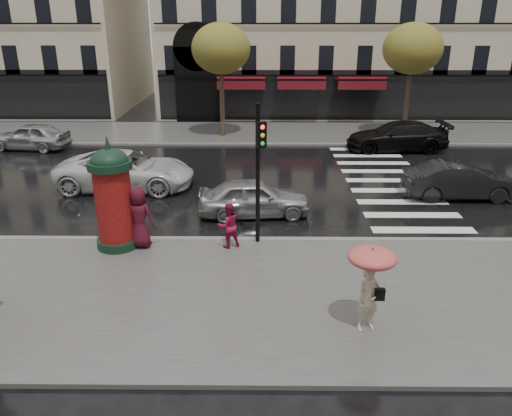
{
  "coord_description": "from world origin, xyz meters",
  "views": [
    {
      "loc": [
        0.3,
        -11.98,
        7.03
      ],
      "look_at": [
        0.18,
        1.5,
        1.78
      ],
      "focal_mm": 35.0,
      "sensor_mm": 36.0,
      "label": 1
    }
  ],
  "objects_px": {
    "car_darkgrey": "(461,181)",
    "car_far_silver": "(30,136)",
    "woman_umbrella": "(370,276)",
    "man_burgundy": "(139,218)",
    "traffic_light": "(259,162)",
    "car_black": "(397,136)",
    "car_white": "(126,170)",
    "morris_column": "(113,195)",
    "car_silver": "(254,197)",
    "woman_red": "(228,225)"
  },
  "relations": [
    {
      "from": "car_darkgrey",
      "to": "car_far_silver",
      "type": "distance_m",
      "value": 22.26
    },
    {
      "from": "woman_umbrella",
      "to": "man_burgundy",
      "type": "distance_m",
      "value": 7.7
    },
    {
      "from": "woman_umbrella",
      "to": "traffic_light",
      "type": "distance_m",
      "value": 5.54
    },
    {
      "from": "woman_umbrella",
      "to": "car_black",
      "type": "distance_m",
      "value": 17.76
    },
    {
      "from": "woman_umbrella",
      "to": "car_darkgrey",
      "type": "bearing_deg",
      "value": 58.9
    },
    {
      "from": "woman_umbrella",
      "to": "car_white",
      "type": "xyz_separation_m",
      "value": [
        -8.26,
        10.43,
        -0.72
      ]
    },
    {
      "from": "car_black",
      "to": "car_far_silver",
      "type": "bearing_deg",
      "value": -91.24
    },
    {
      "from": "man_burgundy",
      "to": "car_far_silver",
      "type": "xyz_separation_m",
      "value": [
        -8.96,
        12.6,
        -0.36
      ]
    },
    {
      "from": "man_burgundy",
      "to": "traffic_light",
      "type": "distance_m",
      "value": 4.14
    },
    {
      "from": "morris_column",
      "to": "car_silver",
      "type": "height_order",
      "value": "morris_column"
    },
    {
      "from": "car_white",
      "to": "car_black",
      "type": "relative_size",
      "value": 1.06
    },
    {
      "from": "woman_umbrella",
      "to": "car_white",
      "type": "distance_m",
      "value": 13.33
    },
    {
      "from": "woman_umbrella",
      "to": "car_silver",
      "type": "relative_size",
      "value": 0.51
    },
    {
      "from": "morris_column",
      "to": "car_white",
      "type": "height_order",
      "value": "morris_column"
    },
    {
      "from": "morris_column",
      "to": "car_white",
      "type": "xyz_separation_m",
      "value": [
        -1.23,
        6.01,
        -1.04
      ]
    },
    {
      "from": "woman_umbrella",
      "to": "car_far_silver",
      "type": "distance_m",
      "value": 22.87
    },
    {
      "from": "man_burgundy",
      "to": "car_white",
      "type": "height_order",
      "value": "man_burgundy"
    },
    {
      "from": "woman_umbrella",
      "to": "car_white",
      "type": "relative_size",
      "value": 0.37
    },
    {
      "from": "morris_column",
      "to": "car_darkgrey",
      "type": "height_order",
      "value": "morris_column"
    },
    {
      "from": "traffic_light",
      "to": "car_silver",
      "type": "bearing_deg",
      "value": 93.91
    },
    {
      "from": "morris_column",
      "to": "car_white",
      "type": "relative_size",
      "value": 0.62
    },
    {
      "from": "car_far_silver",
      "to": "car_black",
      "type": "bearing_deg",
      "value": 97.39
    },
    {
      "from": "car_far_silver",
      "to": "morris_column",
      "type": "bearing_deg",
      "value": 40.5
    },
    {
      "from": "car_silver",
      "to": "car_black",
      "type": "xyz_separation_m",
      "value": [
        7.72,
        9.63,
        0.09
      ]
    },
    {
      "from": "car_white",
      "to": "woman_umbrella",
      "type": "bearing_deg",
      "value": -140.06
    },
    {
      "from": "car_black",
      "to": "man_burgundy",
      "type": "bearing_deg",
      "value": -43.09
    },
    {
      "from": "woman_red",
      "to": "morris_column",
      "type": "height_order",
      "value": "morris_column"
    },
    {
      "from": "car_darkgrey",
      "to": "woman_umbrella",
      "type": "bearing_deg",
      "value": 149.22
    },
    {
      "from": "traffic_light",
      "to": "woman_umbrella",
      "type": "bearing_deg",
      "value": -61.81
    },
    {
      "from": "woman_red",
      "to": "man_burgundy",
      "type": "xyz_separation_m",
      "value": [
        -2.79,
        0.02,
        0.24
      ]
    },
    {
      "from": "morris_column",
      "to": "car_far_silver",
      "type": "height_order",
      "value": "morris_column"
    },
    {
      "from": "car_black",
      "to": "car_far_silver",
      "type": "distance_m",
      "value": 20.25
    },
    {
      "from": "woman_red",
      "to": "car_far_silver",
      "type": "relative_size",
      "value": 0.34
    },
    {
      "from": "woman_red",
      "to": "traffic_light",
      "type": "bearing_deg",
      "value": 176.94
    },
    {
      "from": "man_burgundy",
      "to": "traffic_light",
      "type": "xyz_separation_m",
      "value": [
        3.75,
        0.32,
        1.73
      ]
    },
    {
      "from": "car_silver",
      "to": "car_black",
      "type": "height_order",
      "value": "car_black"
    },
    {
      "from": "woman_red",
      "to": "car_silver",
      "type": "relative_size",
      "value": 0.36
    },
    {
      "from": "woman_red",
      "to": "car_white",
      "type": "height_order",
      "value": "car_white"
    },
    {
      "from": "car_silver",
      "to": "car_black",
      "type": "bearing_deg",
      "value": -43.85
    },
    {
      "from": "woman_red",
      "to": "morris_column",
      "type": "bearing_deg",
      "value": -22.71
    },
    {
      "from": "car_silver",
      "to": "car_far_silver",
      "type": "xyz_separation_m",
      "value": [
        -12.53,
        9.63,
        0.03
      ]
    },
    {
      "from": "woman_umbrella",
      "to": "morris_column",
      "type": "xyz_separation_m",
      "value": [
        -7.03,
        4.42,
        0.32
      ]
    },
    {
      "from": "traffic_light",
      "to": "car_darkgrey",
      "type": "xyz_separation_m",
      "value": [
        8.19,
        4.62,
        -2.1
      ]
    },
    {
      "from": "car_far_silver",
      "to": "car_darkgrey",
      "type": "bearing_deg",
      "value": 77.25
    },
    {
      "from": "woman_red",
      "to": "car_darkgrey",
      "type": "relative_size",
      "value": 0.33
    },
    {
      "from": "car_darkgrey",
      "to": "car_white",
      "type": "distance_m",
      "value": 13.95
    },
    {
      "from": "man_burgundy",
      "to": "woman_umbrella",
      "type": "bearing_deg",
      "value": 161.78
    },
    {
      "from": "morris_column",
      "to": "traffic_light",
      "type": "height_order",
      "value": "traffic_light"
    },
    {
      "from": "car_silver",
      "to": "car_darkgrey",
      "type": "distance_m",
      "value": 8.6
    },
    {
      "from": "woman_red",
      "to": "car_black",
      "type": "height_order",
      "value": "woman_red"
    }
  ]
}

